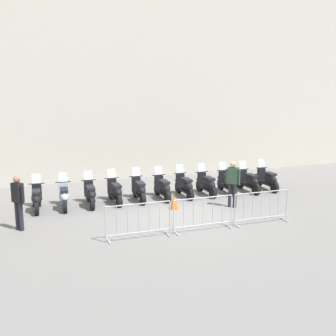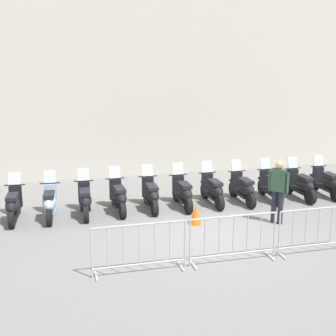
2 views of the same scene
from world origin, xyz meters
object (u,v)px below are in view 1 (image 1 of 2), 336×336
motorcycle_0 (37,198)px  motorcycle_6 (185,186)px  motorcycle_4 (139,190)px  motorcycle_5 (163,188)px  motorcycle_3 (115,192)px  motorcycle_7 (207,184)px  motorcycle_9 (249,181)px  barrier_segment_1 (203,214)px  motorcycle_1 (64,196)px  motorcycle_10 (268,179)px  barrier_segment_2 (261,208)px  barrier_segment_0 (139,221)px  motorcycle_8 (228,183)px  officer_near_row_end (18,200)px  officer_mid_plaza (233,181)px  motorcycle_2 (90,194)px  traffic_cone (174,202)px

motorcycle_0 → motorcycle_6: 5.72m
motorcycle_4 → motorcycle_5: same height
motorcycle_3 → motorcycle_7: same height
motorcycle_9 → barrier_segment_1: motorcycle_9 is taller
motorcycle_1 → motorcycle_7: same height
motorcycle_10 → barrier_segment_2: 4.67m
motorcycle_3 → barrier_segment_0: bearing=-85.7°
motorcycle_4 → barrier_segment_2: size_ratio=0.88×
barrier_segment_1 → motorcycle_9: bearing=51.3°
motorcycle_8 → barrier_segment_0: motorcycle_8 is taller
barrier_segment_2 → officer_near_row_end: size_ratio=1.14×
motorcycle_4 → officer_near_row_end: officer_near_row_end is taller
motorcycle_0 → motorcycle_4: bearing=6.9°
motorcycle_4 → motorcycle_8: size_ratio=1.00×
barrier_segment_1 → officer_mid_plaza: bearing=50.2°
motorcycle_7 → barrier_segment_2: size_ratio=0.87×
motorcycle_1 → barrier_segment_0: 4.23m
motorcycle_6 → barrier_segment_1: (-0.49, -3.99, 0.07)m
motorcycle_3 → motorcycle_4: same height
motorcycle_4 → officer_near_row_end: size_ratio=1.00×
motorcycle_10 → officer_mid_plaza: size_ratio=1.00×
motorcycle_6 → motorcycle_8: same height
motorcycle_10 → officer_mid_plaza: bearing=-138.8°
motorcycle_3 → barrier_segment_0: motorcycle_3 is taller
barrier_segment_2 → motorcycle_2: bearing=148.6°
motorcycle_10 → barrier_segment_2: motorcycle_10 is taller
barrier_segment_1 → officer_near_row_end: bearing=166.9°
motorcycle_3 → motorcycle_9: bearing=5.1°
officer_near_row_end → traffic_cone: officer_near_row_end is taller
motorcycle_3 → barrier_segment_2: size_ratio=0.87×
motorcycle_4 → motorcycle_7: bearing=5.3°
motorcycle_1 → motorcycle_2: (0.95, 0.12, 0.00)m
motorcycle_10 → barrier_segment_1: motorcycle_10 is taller
motorcycle_6 → motorcycle_10: 3.81m
barrier_segment_2 → officer_near_row_end: (-7.60, 1.05, 0.46)m
officer_near_row_end → motorcycle_6: bearing=24.0°
motorcycle_10 → motorcycle_1: bearing=-173.5°
barrier_segment_0 → officer_mid_plaza: (3.87, 2.43, 0.46)m
motorcycle_8 → motorcycle_1: bearing=-173.2°
officer_mid_plaza → barrier_segment_2: bearing=-83.2°
motorcycle_3 → motorcycle_5: 1.90m
motorcycle_7 → motorcycle_9: 1.91m
motorcycle_10 → officer_near_row_end: bearing=-162.8°
motorcycle_6 → motorcycle_1: bearing=-172.7°
barrier_segment_0 → barrier_segment_1: size_ratio=1.00×
motorcycle_2 → barrier_segment_2: motorcycle_2 is taller
motorcycle_1 → traffic_cone: (3.89, -0.96, -0.18)m
motorcycle_4 → motorcycle_6: size_ratio=1.00×
motorcycle_9 → barrier_segment_0: (-5.40, -4.41, 0.07)m
motorcycle_5 → motorcycle_10: same height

